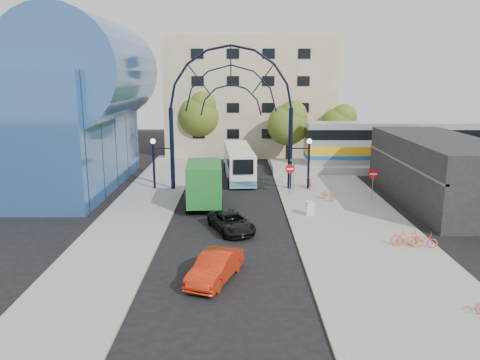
{
  "coord_description": "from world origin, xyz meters",
  "views": [
    {
      "loc": [
        0.65,
        -25.12,
        9.64
      ],
      "look_at": [
        0.73,
        6.0,
        2.65
      ],
      "focal_mm": 35.0,
      "sensor_mm": 36.0,
      "label": 1
    }
  ],
  "objects_px": {
    "street_name_sign": "(294,169)",
    "bike_far_b": "(408,238)",
    "tree_north_a": "(289,122)",
    "red_sedan": "(215,267)",
    "tree_north_b": "(200,113)",
    "green_truck": "(204,183)",
    "gateway_arch": "(231,89)",
    "stop_sign": "(290,172)",
    "city_bus": "(239,162)",
    "sandwich_board": "(310,207)",
    "do_not_enter_sign": "(373,177)",
    "tree_north_c": "(340,124)",
    "bike_far_a": "(422,240)",
    "bike_near_b": "(309,182)",
    "bike_near_a": "(327,195)",
    "black_suv": "(231,222)",
    "train_car": "(429,143)"
  },
  "relations": [
    {
      "from": "tree_north_c",
      "to": "bike_near_a",
      "type": "height_order",
      "value": "tree_north_c"
    },
    {
      "from": "street_name_sign",
      "to": "bike_far_b",
      "type": "xyz_separation_m",
      "value": [
        5.01,
        -12.68,
        -1.48
      ]
    },
    {
      "from": "city_bus",
      "to": "street_name_sign",
      "type": "bearing_deg",
      "value": -58.16
    },
    {
      "from": "red_sedan",
      "to": "tree_north_b",
      "type": "bearing_deg",
      "value": 115.84
    },
    {
      "from": "stop_sign",
      "to": "train_car",
      "type": "height_order",
      "value": "train_car"
    },
    {
      "from": "bike_far_a",
      "to": "bike_near_b",
      "type": "bearing_deg",
      "value": 36.01
    },
    {
      "from": "sandwich_board",
      "to": "black_suv",
      "type": "bearing_deg",
      "value": -151.26
    },
    {
      "from": "gateway_arch",
      "to": "train_car",
      "type": "distance_m",
      "value": 22.27
    },
    {
      "from": "tree_north_c",
      "to": "city_bus",
      "type": "distance_m",
      "value": 14.9
    },
    {
      "from": "bike_near_a",
      "to": "bike_near_b",
      "type": "bearing_deg",
      "value": 73.38
    },
    {
      "from": "street_name_sign",
      "to": "city_bus",
      "type": "xyz_separation_m",
      "value": [
        -4.56,
        6.24,
        -0.61
      ]
    },
    {
      "from": "gateway_arch",
      "to": "tree_north_c",
      "type": "height_order",
      "value": "gateway_arch"
    },
    {
      "from": "gateway_arch",
      "to": "sandwich_board",
      "type": "height_order",
      "value": "gateway_arch"
    },
    {
      "from": "do_not_enter_sign",
      "to": "tree_north_c",
      "type": "xyz_separation_m",
      "value": [
        1.12,
        17.93,
        2.3
      ]
    },
    {
      "from": "gateway_arch",
      "to": "stop_sign",
      "type": "xyz_separation_m",
      "value": [
        4.8,
        -2.0,
        -6.56
      ]
    },
    {
      "from": "bike_near_b",
      "to": "tree_north_a",
      "type": "bearing_deg",
      "value": 95.69
    },
    {
      "from": "stop_sign",
      "to": "bike_far_a",
      "type": "distance_m",
      "value": 13.68
    },
    {
      "from": "red_sedan",
      "to": "bike_far_a",
      "type": "distance_m",
      "value": 12.23
    },
    {
      "from": "tree_north_c",
      "to": "red_sedan",
      "type": "distance_m",
      "value": 34.74
    },
    {
      "from": "stop_sign",
      "to": "bike_near_b",
      "type": "relative_size",
      "value": 1.37
    },
    {
      "from": "green_truck",
      "to": "red_sedan",
      "type": "height_order",
      "value": "green_truck"
    },
    {
      "from": "tree_north_a",
      "to": "city_bus",
      "type": "distance_m",
      "value": 9.48
    },
    {
      "from": "train_car",
      "to": "bike_far_b",
      "type": "xyz_separation_m",
      "value": [
        -9.79,
        -22.08,
        -2.25
      ]
    },
    {
      "from": "tree_north_a",
      "to": "street_name_sign",
      "type": "bearing_deg",
      "value": -93.96
    },
    {
      "from": "do_not_enter_sign",
      "to": "bike_far_b",
      "type": "height_order",
      "value": "do_not_enter_sign"
    },
    {
      "from": "bike_far_a",
      "to": "bike_far_b",
      "type": "distance_m",
      "value": 0.82
    },
    {
      "from": "tree_north_c",
      "to": "bike_near_a",
      "type": "bearing_deg",
      "value": -104.38
    },
    {
      "from": "train_car",
      "to": "red_sedan",
      "type": "height_order",
      "value": "train_car"
    },
    {
      "from": "gateway_arch",
      "to": "stop_sign",
      "type": "relative_size",
      "value": 5.46
    },
    {
      "from": "black_suv",
      "to": "bike_far_a",
      "type": "xyz_separation_m",
      "value": [
        10.85,
        -3.1,
        -0.05
      ]
    },
    {
      "from": "tree_north_b",
      "to": "red_sedan",
      "type": "distance_m",
      "value": 34.65
    },
    {
      "from": "red_sedan",
      "to": "bike_far_b",
      "type": "height_order",
      "value": "red_sedan"
    },
    {
      "from": "sandwich_board",
      "to": "bike_far_b",
      "type": "xyz_separation_m",
      "value": [
        4.61,
        -6.06,
        -0.09
      ]
    },
    {
      "from": "tree_north_a",
      "to": "bike_far_b",
      "type": "distance_m",
      "value": 26.62
    },
    {
      "from": "do_not_enter_sign",
      "to": "tree_north_c",
      "type": "relative_size",
      "value": 0.38
    },
    {
      "from": "do_not_enter_sign",
      "to": "bike_far_a",
      "type": "xyz_separation_m",
      "value": [
        0.02,
        -10.1,
        -1.42
      ]
    },
    {
      "from": "gateway_arch",
      "to": "bike_far_a",
      "type": "height_order",
      "value": "gateway_arch"
    },
    {
      "from": "bike_far_b",
      "to": "tree_north_b",
      "type": "bearing_deg",
      "value": 38.77
    },
    {
      "from": "city_bus",
      "to": "bike_far_b",
      "type": "relative_size",
      "value": 6.09
    },
    {
      "from": "street_name_sign",
      "to": "tree_north_a",
      "type": "bearing_deg",
      "value": 86.04
    },
    {
      "from": "bike_near_a",
      "to": "bike_far_a",
      "type": "relative_size",
      "value": 0.95
    },
    {
      "from": "black_suv",
      "to": "tree_north_a",
      "type": "bearing_deg",
      "value": 53.78
    },
    {
      "from": "stop_sign",
      "to": "tree_north_c",
      "type": "xyz_separation_m",
      "value": [
        7.32,
        15.93,
        2.28
      ]
    },
    {
      "from": "tree_north_b",
      "to": "black_suv",
      "type": "height_order",
      "value": "tree_north_b"
    },
    {
      "from": "bike_near_a",
      "to": "tree_north_a",
      "type": "bearing_deg",
      "value": 66.07
    },
    {
      "from": "stop_sign",
      "to": "train_car",
      "type": "relative_size",
      "value": 0.1
    },
    {
      "from": "gateway_arch",
      "to": "bike_far_b",
      "type": "height_order",
      "value": "gateway_arch"
    },
    {
      "from": "tree_north_b",
      "to": "green_truck",
      "type": "height_order",
      "value": "tree_north_b"
    },
    {
      "from": "tree_north_a",
      "to": "tree_north_b",
      "type": "relative_size",
      "value": 0.88
    },
    {
      "from": "gateway_arch",
      "to": "city_bus",
      "type": "height_order",
      "value": "gateway_arch"
    }
  ]
}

